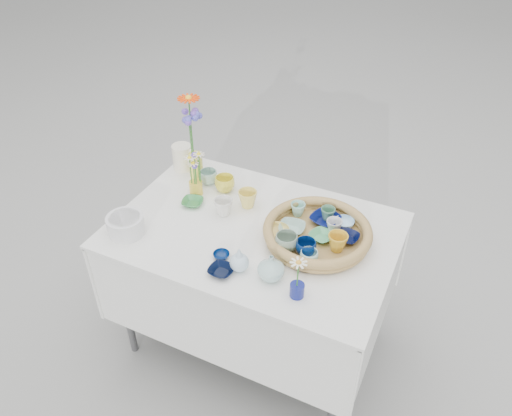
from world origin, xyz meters
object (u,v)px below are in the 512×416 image
at_px(wicker_tray, 317,233).
at_px(tall_vase_yellow, 196,165).
at_px(display_table, 254,338).
at_px(bud_vase_seafoam, 271,267).

distance_m(wicker_tray, tall_vase_yellow, 0.77).
relative_size(display_table, bud_vase_seafoam, 11.12).
height_order(bud_vase_seafoam, tall_vase_yellow, tall_vase_yellow).
distance_m(display_table, bud_vase_seafoam, 0.88).
relative_size(wicker_tray, tall_vase_yellow, 3.62).
xyz_separation_m(wicker_tray, bud_vase_seafoam, (-0.09, -0.30, 0.02)).
xyz_separation_m(display_table, tall_vase_yellow, (-0.46, 0.26, 0.83)).
bearing_deg(bud_vase_seafoam, display_table, 128.04).
distance_m(bud_vase_seafoam, tall_vase_yellow, 0.83).
height_order(display_table, wicker_tray, wicker_tray).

